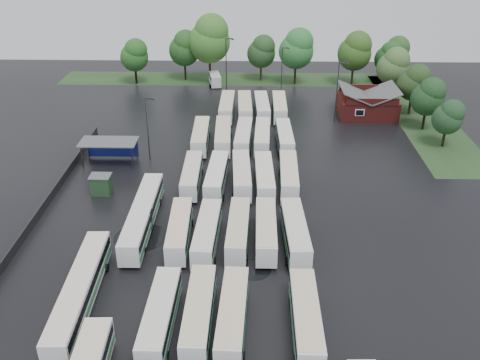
{
  "coord_description": "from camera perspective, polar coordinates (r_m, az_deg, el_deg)",
  "views": [
    {
      "loc": [
        3.45,
        -48.7,
        33.88
      ],
      "look_at": [
        2.0,
        12.0,
        2.5
      ],
      "focal_mm": 40.0,
      "sensor_mm": 36.0,
      "label": 1
    }
  ],
  "objects": [
    {
      "name": "ground",
      "position": [
        59.43,
        -2.22,
        -7.45
      ],
      "size": [
        160.0,
        160.0,
        0.0
      ],
      "primitive_type": "plane",
      "color": "black",
      "rests_on": "ground"
    },
    {
      "name": "brick_building",
      "position": [
        99.06,
        13.39,
        7.73
      ],
      "size": [
        10.07,
        8.6,
        5.39
      ],
      "color": "maroon",
      "rests_on": "ground"
    },
    {
      "name": "wash_shed",
      "position": [
        79.89,
        -13.76,
        3.76
      ],
      "size": [
        8.2,
        4.2,
        3.58
      ],
      "color": "#2D2D30",
      "rests_on": "ground"
    },
    {
      "name": "utility_hut",
      "position": [
        72.14,
        -14.6,
        -0.45
      ],
      "size": [
        2.7,
        2.2,
        2.62
      ],
      "color": "#1C3B1E",
      "rests_on": "ground"
    },
    {
      "name": "grass_strip_north",
      "position": [
        118.46,
        0.62,
        10.71
      ],
      "size": [
        80.0,
        10.0,
        0.01
      ],
      "primitive_type": "cube",
      "color": "#23401C",
      "rests_on": "ground"
    },
    {
      "name": "grass_strip_east",
      "position": [
        102.24,
        18.79,
        6.5
      ],
      "size": [
        10.0,
        50.0,
        0.01
      ],
      "primitive_type": "cube",
      "color": "#23401C",
      "rests_on": "ground"
    },
    {
      "name": "west_fence",
      "position": [
        70.57,
        -20.15,
        -2.65
      ],
      "size": [
        0.1,
        50.0,
        1.2
      ],
      "primitive_type": "cube",
      "color": "#2D2D30",
      "rests_on": "ground"
    },
    {
      "name": "bus_r1c0",
      "position": [
        49.02,
        -8.52,
        -14.12
      ],
      "size": [
        2.51,
        10.93,
        3.03
      ],
      "rotation": [
        0.0,
        0.0,
        -0.02
      ],
      "color": "white",
      "rests_on": "ground"
    },
    {
      "name": "bus_r1c1",
      "position": [
        48.9,
        -4.41,
        -13.97
      ],
      "size": [
        2.41,
        10.95,
        3.04
      ],
      "rotation": [
        0.0,
        0.0,
        -0.01
      ],
      "color": "white",
      "rests_on": "ground"
    },
    {
      "name": "bus_r1c2",
      "position": [
        48.54,
        -0.8,
        -14.25
      ],
      "size": [
        2.77,
        11.02,
        3.04
      ],
      "rotation": [
        0.0,
        0.0,
        -0.04
      ],
      "color": "white",
      "rests_on": "ground"
    },
    {
      "name": "bus_r1c4",
      "position": [
        48.57,
        7.03,
        -14.45
      ],
      "size": [
        2.38,
        11.02,
        3.07
      ],
      "rotation": [
        0.0,
        0.0,
        -0.0
      ],
      "color": "white",
      "rests_on": "ground"
    },
    {
      "name": "bus_r2c0",
      "position": [
        60.12,
        -6.48,
        -5.32
      ],
      "size": [
        2.6,
        10.66,
        2.95
      ],
      "rotation": [
        0.0,
        0.0,
        0.03
      ],
      "color": "white",
      "rests_on": "ground"
    },
    {
      "name": "bus_r2c1",
      "position": [
        59.32,
        -3.54,
        -5.63
      ],
      "size": [
        2.72,
        10.94,
        3.02
      ],
      "rotation": [
        0.0,
        0.0,
        -0.04
      ],
      "color": "white",
      "rests_on": "ground"
    },
    {
      "name": "bus_r2c2",
      "position": [
        59.73,
        -0.19,
        -5.35
      ],
      "size": [
        2.61,
        10.72,
        2.97
      ],
      "rotation": [
        0.0,
        0.0,
        -0.03
      ],
      "color": "white",
      "rests_on": "ground"
    },
    {
      "name": "bus_r2c3",
      "position": [
        59.72,
        2.78,
        -5.38
      ],
      "size": [
        2.34,
        10.72,
        2.98
      ],
      "rotation": [
        0.0,
        0.0,
        -0.01
      ],
      "color": "white",
      "rests_on": "ground"
    },
    {
      "name": "bus_r2c4",
      "position": [
        59.52,
        5.9,
        -5.56
      ],
      "size": [
        2.86,
        11.21,
        3.09
      ],
      "rotation": [
        0.0,
        0.0,
        0.05
      ],
      "color": "white",
      "rests_on": "ground"
    },
    {
      "name": "bus_r3c0",
      "position": [
        71.82,
        -5.16,
        0.52
      ],
      "size": [
        2.4,
        10.63,
        2.95
      ],
      "rotation": [
        0.0,
        0.0,
        0.01
      ],
      "color": "white",
      "rests_on": "ground"
    },
    {
      "name": "bus_r3c1",
      "position": [
        71.22,
        -2.51,
        0.42
      ],
      "size": [
        2.83,
        11.07,
        3.05
      ],
      "rotation": [
        0.0,
        0.0,
        -0.05
      ],
      "color": "white",
      "rests_on": "ground"
    },
    {
      "name": "bus_r3c2",
      "position": [
        71.45,
        0.17,
        0.54
      ],
      "size": [
        2.83,
        11.07,
        3.06
      ],
      "rotation": [
        0.0,
        0.0,
        0.05
      ],
      "color": "white",
      "rests_on": "ground"
    },
    {
      "name": "bus_r3c3",
      "position": [
        70.93,
        2.61,
        0.31
      ],
      "size": [
        2.67,
        11.12,
        3.08
      ],
      "rotation": [
        0.0,
        0.0,
        0.03
      ],
      "color": "white",
      "rests_on": "ground"
    },
    {
      "name": "bus_r3c4",
      "position": [
        71.64,
        5.22,
        0.5
      ],
      "size": [
        2.63,
        11.02,
        3.05
      ],
      "rotation": [
        0.0,
        0.0,
        -0.03
      ],
      "color": "white",
      "rests_on": "ground"
    },
    {
      "name": "bus_r4c0",
      "position": [
        83.91,
        -4.22,
        4.69
      ],
      "size": [
        2.59,
        11.04,
        3.06
      ],
      "rotation": [
        0.0,
        0.0,
        0.02
      ],
      "color": "white",
      "rests_on": "ground"
    },
    {
      "name": "bus_r4c1",
      "position": [
        83.65,
        -1.82,
        4.7
      ],
      "size": [
        2.72,
        11.29,
        3.13
      ],
      "rotation": [
        0.0,
        0.0,
        0.03
      ],
      "color": "white",
      "rests_on": "ground"
    },
    {
      "name": "bus_r4c2",
      "position": [
        83.49,
        0.37,
        4.63
      ],
      "size": [
        2.79,
        10.97,
        3.03
      ],
      "rotation": [
        0.0,
        0.0,
        -0.04
      ],
      "color": "white",
      "rests_on": "ground"
    },
    {
      "name": "bus_r4c3",
      "position": [
        83.63,
        2.39,
        4.64
      ],
      "size": [
        2.66,
        10.86,
        3.0
      ],
      "rotation": [
        0.0,
        0.0,
        -0.03
      ],
      "color": "white",
      "rests_on": "ground"
    },
    {
      "name": "bus_r4c4",
      "position": [
        83.55,
        4.78,
        4.52
      ],
      "size": [
        2.53,
        10.7,
        2.96
      ],
      "rotation": [
        0.0,
        0.0,
        0.03
      ],
      "color": "white",
      "rests_on": "ground"
    },
    {
      "name": "bus_r5c1",
      "position": [
        96.26,
        -1.4,
        7.8
      ],
      "size": [
        2.49,
        11.23,
        3.12
      ],
      "rotation": [
        0.0,
        0.0,
        -0.01
      ],
      "color": "white",
      "rests_on": "ground"
    },
    {
      "name": "bus_r5c2",
      "position": [
        96.16,
        0.52,
        7.79
      ],
      "size": [
        2.78,
        11.27,
        3.12
      ],
      "rotation": [
        0.0,
        0.0,
        0.04
      ],
      "color": "white",
      "rests_on": "ground"
    },
    {
      "name": "bus_r5c3",
      "position": [
        96.18,
        2.36,
        7.76
      ],
      "size": [
        2.84,
        11.2,
        3.09
      ],
      "rotation": [
        0.0,
        0.0,
        0.04
      ],
      "color": "white",
      "rests_on": "ground"
    },
    {
      "name": "bus_r5c4",
      "position": [
        96.47,
        4.23,
        7.76
      ],
      "size": [
        2.42,
        11.07,
        3.08
      ],
      "rotation": [
        0.0,
        0.0,
        -0.01
      ],
      "color": "white",
      "rests_on": "ground"
    },
    {
      "name": "artic_bus_west_b",
      "position": [
        63.24,
        -10.35,
        -3.73
      ],
      "size": [
        2.41,
        16.75,
        3.11
      ],
      "rotation": [
        0.0,
        0.0,
        0.0
      ],
      "color": "white",
      "rests_on": "ground"
    },
    {
      "name": "artic_bus_west_c",
      "position": [
        53.11,
        -16.7,
        -11.32
      ],
      "size": [
        2.94,
        16.77,
        3.1
      ],
      "rotation": [
        0.0,
        0.0,
        0.04
      ],
      "color": "white",
      "rests_on": "ground"
    },
    {
      "name": "minibus",
      "position": [
        114.0,
        -2.69,
        10.71
      ],
      "size": [
        2.98,
        5.8,
        2.41
      ],
      "rotation": [
        0.0,
        0.0,
        0.18
      ],
      "color": "silver",
      "rests_on": "ground"
    },
    {
      "name": "tree_north_0",
      "position": [
        115.68,
        -11.15,
        12.98
      ],
      "size": [
        5.81,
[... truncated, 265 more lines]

